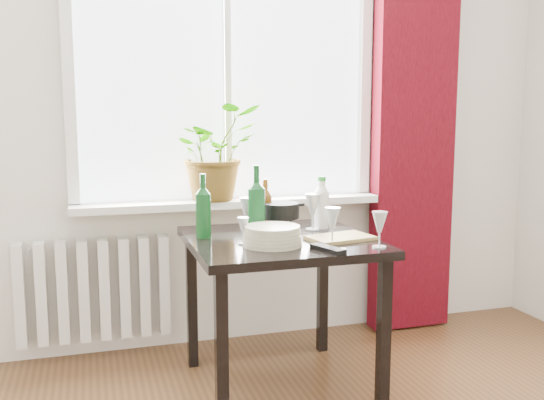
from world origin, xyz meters
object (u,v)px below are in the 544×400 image
object	(u,v)px
table	(280,257)
wine_bottle_left	(203,206)
fondue_pot	(280,217)
cutting_board	(340,238)
wineglass_back_center	(313,211)
wineglass_back_left	(246,213)
wineglass_front_left	(243,231)
bottle_amber	(265,205)
plate_stack	(272,236)
radiator	(94,290)
potted_plant	(215,152)
wineglass_front_right	(332,225)
wineglass_far_right	(380,229)
tv_remote	(328,249)
wine_bottle_right	(257,201)
cleaning_bottle	(321,202)

from	to	relation	value
table	wine_bottle_left	bearing A→B (deg)	162.71
fondue_pot	cutting_board	xyz separation A→B (m)	(0.21, -0.25, -0.07)
wineglass_back_center	cutting_board	bearing A→B (deg)	-80.90
wineglass_back_left	wineglass_front_left	size ratio (longest dim) A/B	1.34
bottle_amber	plate_stack	xyz separation A→B (m)	(-0.07, -0.33, -0.09)
radiator	potted_plant	xyz separation A→B (m)	(0.67, -0.02, 0.73)
table	wineglass_front_right	world-z (taller)	wineglass_front_right
wineglass_far_right	wineglass_front_left	world-z (taller)	wineglass_far_right
wine_bottle_left	bottle_amber	xyz separation A→B (m)	(0.33, 0.07, -0.02)
potted_plant	cutting_board	world-z (taller)	potted_plant
potted_plant	wineglass_back_center	distance (m)	0.67
wineglass_far_right	radiator	bearing A→B (deg)	141.44
wineglass_far_right	wineglass_back_left	distance (m)	0.73
wineglass_far_right	wineglass_back_left	size ratio (longest dim) A/B	0.99
wine_bottle_left	wineglass_far_right	size ratio (longest dim) A/B	1.87
wineglass_front_right	wineglass_back_center	world-z (taller)	wineglass_back_center
fondue_pot	tv_remote	distance (m)	0.47
wineglass_far_right	wineglass_back_left	world-z (taller)	wineglass_back_left
table	fondue_pot	distance (m)	0.22
plate_stack	tv_remote	size ratio (longest dim) A/B	1.47
potted_plant	plate_stack	size ratio (longest dim) A/B	1.98
table	wineglass_front_right	bearing A→B (deg)	-46.51
plate_stack	wineglass_far_right	bearing A→B (deg)	-22.34
wine_bottle_right	wineglass_front_right	bearing A→B (deg)	-38.19
wine_bottle_right	cutting_board	bearing A→B (deg)	-22.82
wineglass_front_right	fondue_pot	bearing A→B (deg)	113.40
potted_plant	bottle_amber	distance (m)	0.51
wineglass_far_right	wineglass_back_center	xyz separation A→B (m)	(-0.14, 0.46, 0.01)
wineglass_far_right	bottle_amber	bearing A→B (deg)	125.97
bottle_amber	wineglass_front_right	bearing A→B (deg)	-61.66
wineglass_front_left	cutting_board	distance (m)	0.46
plate_stack	fondue_pot	bearing A→B (deg)	65.89
wine_bottle_left	wine_bottle_right	size ratio (longest dim) A/B	0.88
cutting_board	plate_stack	bearing A→B (deg)	-174.98
tv_remote	plate_stack	bearing A→B (deg)	119.84
wineglass_front_right	wineglass_far_right	size ratio (longest dim) A/B	1.03
table	wineglass_back_left	bearing A→B (deg)	112.37
wine_bottle_right	wineglass_front_left	world-z (taller)	wine_bottle_right
potted_plant	wine_bottle_right	distance (m)	0.61
cutting_board	wineglass_back_center	bearing A→B (deg)	99.10
wine_bottle_left	wineglass_back_center	distance (m)	0.56
radiator	wineglass_back_center	distance (m)	1.26
wineglass_back_left	wine_bottle_right	bearing A→B (deg)	-91.38
cleaning_bottle	wineglass_front_left	xyz separation A→B (m)	(-0.48, -0.26, -0.07)
wineglass_front_left	potted_plant	bearing A→B (deg)	88.50
wineglass_back_center	wineglass_front_left	bearing A→B (deg)	-151.44
radiator	cutting_board	world-z (taller)	cutting_board
wineglass_back_left	table	bearing A→B (deg)	-67.63
table	wineglass_back_center	world-z (taller)	wineglass_back_center
wineglass_back_center	fondue_pot	xyz separation A→B (m)	(-0.17, -0.00, -0.02)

